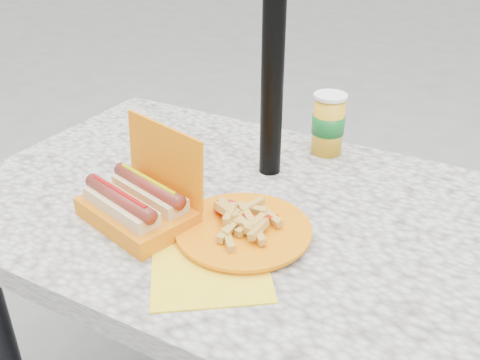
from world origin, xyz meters
The scene contains 5 objects.
picnic_table centered at (0.00, 0.00, 0.64)m, with size 1.20×0.80×0.75m.
umbrella_pole centered at (0.00, 0.16, 1.10)m, with size 0.05×0.05×2.20m, color black.
hotdog_box centered at (-0.13, -0.16, 0.79)m, with size 0.26×0.21×0.19m.
fries_plate centered at (0.07, -0.11, 0.76)m, with size 0.29×0.39×0.05m.
soda_cup centered at (0.08, 0.32, 0.83)m, with size 0.08×0.08×0.15m.
Camera 1 is at (0.48, -0.85, 1.35)m, focal length 40.00 mm.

